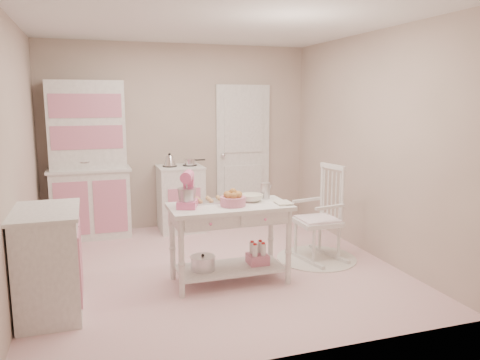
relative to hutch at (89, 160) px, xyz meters
name	(u,v)px	position (x,y,z in m)	size (l,w,h in m)	color
room_shell	(213,117)	(1.26, -1.66, 0.61)	(3.84, 3.84, 2.62)	pink
door	(243,154)	(2.21, 0.21, -0.02)	(0.82, 0.05, 2.04)	white
hutch	(89,160)	(0.00, 0.00, 0.00)	(1.06, 0.50, 2.08)	white
stove	(181,198)	(1.20, -0.05, -0.58)	(0.62, 0.57, 0.92)	white
base_cabinet	(49,262)	(-0.37, -2.27, -0.58)	(0.54, 0.84, 0.92)	white
lace_rug	(316,258)	(2.46, -1.74, -1.03)	(0.92, 0.92, 0.01)	white
rocking_chair	(318,213)	(2.46, -1.74, -0.49)	(0.48, 0.72, 1.10)	white
work_table	(230,243)	(1.31, -2.08, -0.64)	(1.20, 0.60, 0.80)	white
stand_mixer	(187,190)	(0.89, -2.06, -0.07)	(0.20, 0.28, 0.34)	pink
cookie_tray	(210,201)	(1.16, -1.90, -0.23)	(0.34, 0.24, 0.02)	silver
bread_basket	(233,201)	(1.33, -2.13, -0.19)	(0.25, 0.25, 0.09)	pink
mixing_bowl	(252,198)	(1.57, -2.00, -0.20)	(0.23, 0.23, 0.07)	white
metal_pitcher	(265,191)	(1.75, -1.92, -0.16)	(0.10, 0.10, 0.17)	silver
recipe_book	(276,203)	(1.76, -2.20, -0.23)	(0.15, 0.20, 0.02)	white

